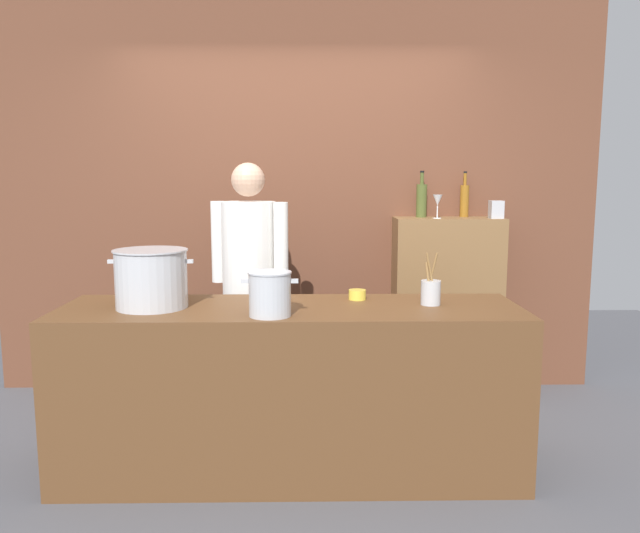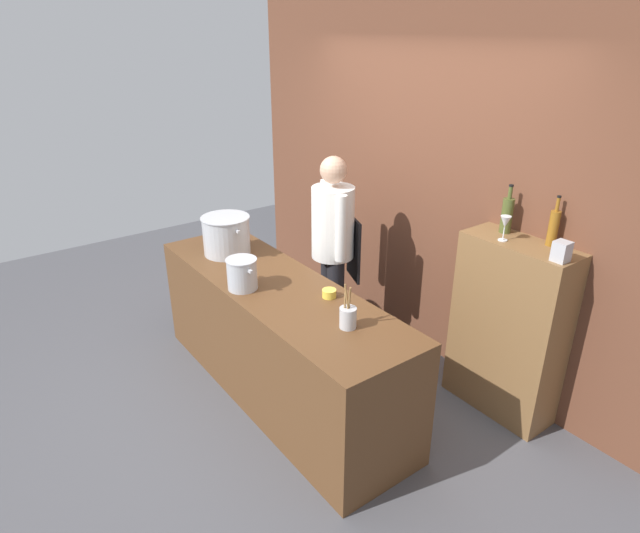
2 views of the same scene
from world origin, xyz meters
name	(u,v)px [view 2 (image 2 of 2)]	position (x,y,z in m)	size (l,w,h in m)	color
ground_plane	(281,390)	(0.00, 0.00, 0.00)	(8.00, 8.00, 0.00)	#4C4C51
brick_back_panel	(423,171)	(0.00, 1.40, 1.50)	(4.40, 0.10, 3.00)	brown
prep_counter	(279,340)	(0.00, 0.00, 0.45)	(2.41, 0.70, 0.90)	brown
bar_cabinet	(508,329)	(1.08, 1.19, 0.64)	(0.76, 0.32, 1.29)	brown
chef	(333,242)	(-0.28, 0.72, 0.96)	(0.50, 0.40, 1.66)	black
stockpot_large	(226,235)	(-0.72, -0.01, 1.05)	(0.44, 0.38, 0.30)	#B7BABF
stockpot_small	(242,274)	(-0.09, -0.22, 1.01)	(0.28, 0.21, 0.22)	#B7BABF
utensil_crock	(348,317)	(0.74, 0.04, 0.97)	(0.10, 0.10, 0.28)	#B7BABF
butter_jar	(329,293)	(0.36, 0.18, 0.93)	(0.10, 0.10, 0.05)	yellow
wine_bottle_olive	(507,214)	(0.90, 1.26, 1.41)	(0.08, 0.08, 0.33)	#475123
wine_bottle_amber	(553,227)	(1.22, 1.29, 1.41)	(0.06, 0.06, 0.33)	#8C5919
wine_glass_short	(505,223)	(0.99, 1.12, 1.40)	(0.07, 0.07, 0.17)	silver
spice_tin_silver	(562,251)	(1.39, 1.11, 1.35)	(0.09, 0.09, 0.12)	#B2B2B7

